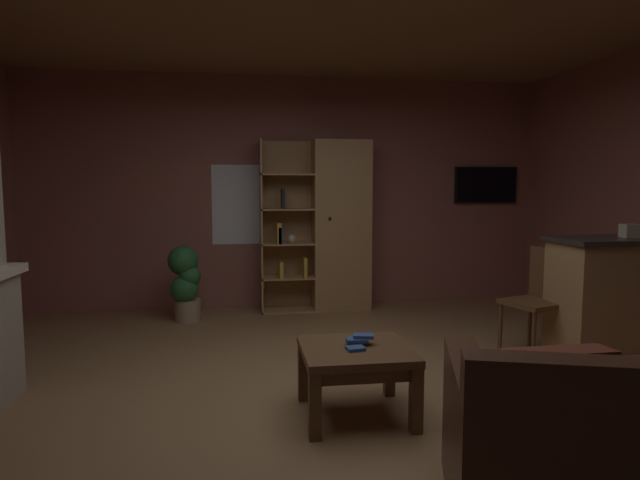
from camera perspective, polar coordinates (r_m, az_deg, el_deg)
The scene contains 13 objects.
floor at distance 3.76m, azimuth 0.93°, elevation -16.91°, with size 6.16×5.82×0.02m, color olive.
wall_back at distance 6.39m, azimuth -3.34°, elevation 5.10°, with size 6.28×0.06×2.75m, color #8E544C.
window_pane_back at distance 6.33m, azimuth -8.77°, elevation 3.80°, with size 0.63×0.01×0.94m, color white.
bookshelf_cabinet at distance 6.20m, azimuth 1.45°, elevation 1.44°, with size 1.28×0.41×1.98m.
kitchen_bar_counter at distance 5.10m, azimuth 30.74°, elevation -5.48°, with size 1.35×0.59×1.03m.
tissue_box at distance 4.98m, azimuth 30.49°, elevation 0.86°, with size 0.12×0.12×0.11m, color #BFB299.
coffee_table at distance 3.39m, azimuth 3.89°, elevation -12.85°, with size 0.68×0.65×0.44m.
table_book_0 at distance 3.30m, azimuth 3.85°, elevation -11.63°, with size 0.11×0.09×0.02m, color #2D4C8C.
table_book_1 at distance 3.39m, azimuth 4.02°, elevation -10.75°, with size 0.13×0.08×0.02m, color #2D4C8C.
table_book_2 at distance 3.41m, azimuth 4.73°, elevation -10.31°, with size 0.13×0.08×0.02m, color #2D4C8C.
dining_chair at distance 4.90m, azimuth 22.69°, elevation -5.43°, with size 0.53×0.53×0.92m.
potted_floor_plant at distance 5.84m, azimuth -14.36°, elevation -4.30°, with size 0.35×0.35×0.82m.
wall_mounted_tv at distance 7.00m, azimuth 17.47°, elevation 5.70°, with size 0.81×0.06×0.45m.
Camera 1 is at (-0.57, -3.43, 1.43)m, focal length 29.59 mm.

